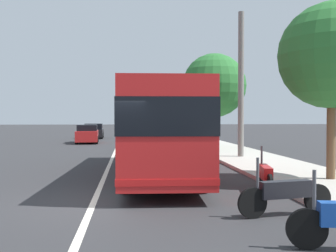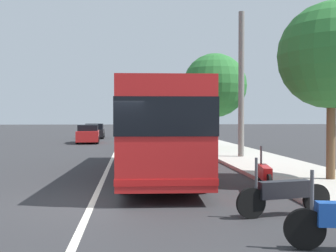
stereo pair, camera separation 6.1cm
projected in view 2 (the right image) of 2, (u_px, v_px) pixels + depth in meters
name	position (u px, v px, depth m)	size (l,w,h in m)	color
ground_plane	(93.00, 201.00, 9.81)	(220.00, 220.00, 0.00)	#2D2D30
sidewalk_curb	(244.00, 156.00, 20.42)	(110.00, 3.60, 0.14)	#B2ADA3
lane_divider_line	(112.00, 159.00, 19.76)	(110.00, 0.16, 0.01)	silver
coach_bus	(160.00, 127.00, 14.50)	(11.25, 2.99, 3.14)	red
motorcycle_nearest_curb	(284.00, 194.00, 8.29)	(0.47, 2.22, 1.28)	black
motorcycle_angled	(265.00, 176.00, 10.90)	(2.16, 0.48, 1.27)	black
car_oncoming	(150.00, 139.00, 25.09)	(4.08, 2.08, 1.46)	silver
car_far_distant	(88.00, 134.00, 32.18)	(4.33, 2.01, 1.52)	red
car_ahead_same_lane	(95.00, 131.00, 39.64)	(4.63, 2.08, 1.50)	black
car_side_street	(142.00, 126.00, 64.31)	(4.46, 1.83, 1.44)	red
roadside_tree_near_camera	(332.00, 56.00, 12.39)	(3.41, 3.41, 5.81)	brown
roadside_tree_mid_block	(215.00, 86.00, 25.12)	(4.13, 4.13, 6.27)	brown
utility_pole	(241.00, 86.00, 19.63)	(0.30, 0.30, 7.47)	slate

